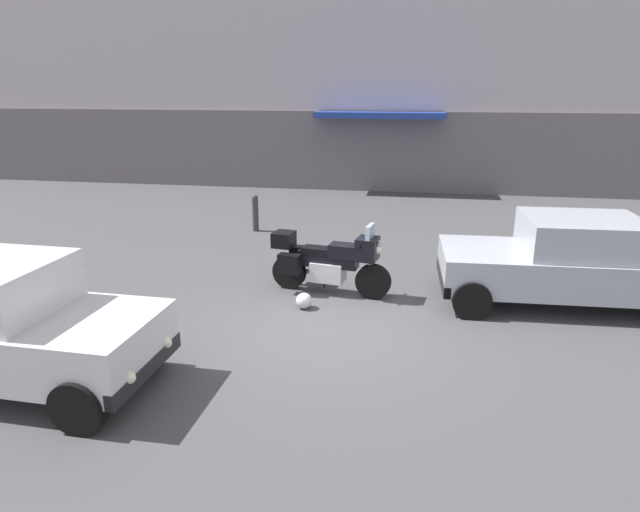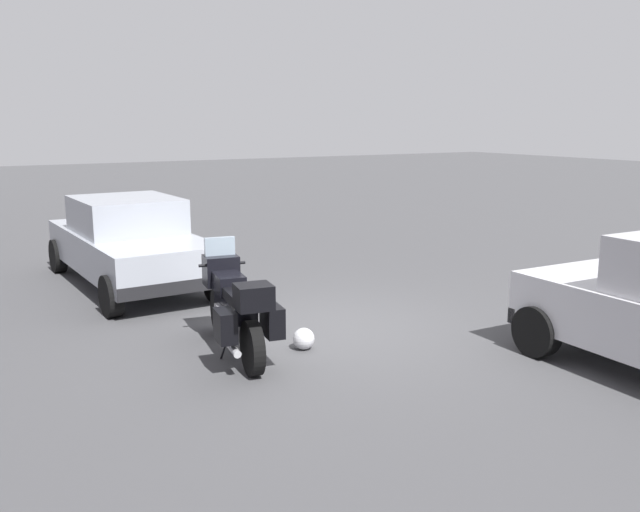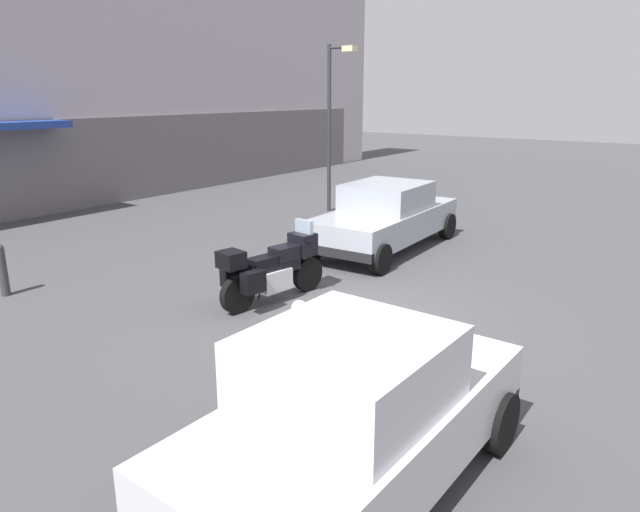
% 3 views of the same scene
% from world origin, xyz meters
% --- Properties ---
extents(ground_plane, '(80.00, 80.00, 0.00)m').
position_xyz_m(ground_plane, '(0.00, 0.00, 0.00)').
color(ground_plane, '#424244').
extents(motorcycle, '(2.25, 0.93, 1.36)m').
position_xyz_m(motorcycle, '(-0.21, 1.55, 0.62)').
color(motorcycle, black).
rests_on(motorcycle, ground).
extents(helmet, '(0.28, 0.28, 0.28)m').
position_xyz_m(helmet, '(-0.50, 0.74, 0.14)').
color(helmet, silver).
rests_on(helmet, ground).
extents(car_sedan_far, '(4.63, 2.06, 1.56)m').
position_xyz_m(car_sedan_far, '(4.08, 1.72, 0.78)').
color(car_sedan_far, '#9EA3AD').
rests_on(car_sedan_far, ground).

